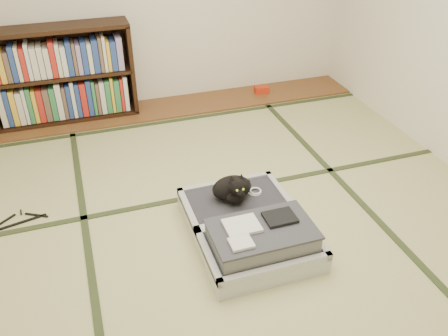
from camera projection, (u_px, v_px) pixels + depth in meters
name	position (u px, v px, depth m)	size (l,w,h in m)	color
floor	(233.00, 224.00, 3.36)	(4.50, 4.50, 0.00)	tan
wood_strip	(170.00, 107.00, 4.96)	(4.00, 0.50, 0.02)	brown
red_item	(262.00, 90.00, 5.23)	(0.15, 0.09, 0.07)	red
room_shell	(236.00, 15.00, 2.57)	(4.50, 4.50, 4.50)	white
tatami_borders	(212.00, 186.00, 3.76)	(4.00, 4.50, 0.01)	#2D381E
bookcase	(62.00, 77.00, 4.51)	(1.34, 0.31, 0.92)	black
suitcase	(250.00, 229.00, 3.16)	(0.74, 0.98, 0.29)	silver
cat	(233.00, 189.00, 3.32)	(0.33, 0.33, 0.26)	black
cable_coil	(255.00, 191.00, 3.44)	(0.10, 0.10, 0.02)	white
hanger	(21.00, 220.00, 3.39)	(0.37, 0.21, 0.01)	black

